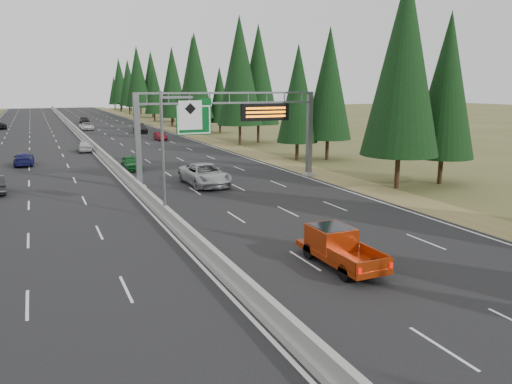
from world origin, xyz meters
TOP-DOWN VIEW (x-y plane):
  - road at (0.00, 80.00)m, footprint 32.00×260.00m
  - shoulder_right at (17.80, 80.00)m, footprint 3.60×260.00m
  - median_barrier at (0.00, 80.00)m, footprint 0.70×260.00m
  - sign_gantry at (8.92, 34.88)m, footprint 16.75×0.98m
  - hov_sign_pole at (0.58, 24.97)m, footprint 2.80×0.50m
  - tree_row_right at (21.94, 62.56)m, footprint 12.09×238.66m
  - silver_minivan at (5.79, 34.54)m, footprint 3.26×6.67m
  - red_pickup at (5.40, 13.60)m, footprint 1.89×5.28m
  - car_ahead_green at (1.50, 45.18)m, footprint 1.78×4.35m
  - car_ahead_dkred at (10.80, 72.18)m, footprint 1.38×3.88m
  - car_ahead_dkgrey at (10.47, 86.35)m, footprint 2.67×5.71m
  - car_ahead_white at (2.07, 96.40)m, footprint 2.48×5.16m
  - car_ahead_far at (3.48, 115.36)m, footprint 2.01×4.79m
  - car_onc_blue at (-8.47, 52.74)m, footprint 2.07×4.78m
  - car_onc_white at (-1.50, 62.04)m, footprint 1.69×4.19m

SIDE VIEW (x-z plane):
  - shoulder_right at x=17.80m, z-range 0.00..0.06m
  - road at x=0.00m, z-range 0.00..0.08m
  - median_barrier at x=0.00m, z-range -0.01..0.84m
  - car_ahead_dkred at x=10.80m, z-range 0.08..1.35m
  - car_onc_blue at x=-8.47m, z-range 0.08..1.45m
  - car_ahead_white at x=2.07m, z-range 0.08..1.50m
  - car_onc_white at x=-1.50m, z-range 0.08..1.51m
  - car_ahead_green at x=1.50m, z-range 0.08..1.56m
  - car_ahead_dkgrey at x=10.47m, z-range 0.08..1.69m
  - car_ahead_far at x=3.48m, z-range 0.08..1.70m
  - silver_minivan at x=5.79m, z-range 0.08..1.91m
  - red_pickup at x=5.40m, z-range 0.17..1.89m
  - hov_sign_pole at x=0.58m, z-range 0.72..8.72m
  - sign_gantry at x=8.92m, z-range 1.37..9.17m
  - tree_row_right at x=21.94m, z-range 0.31..19.30m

